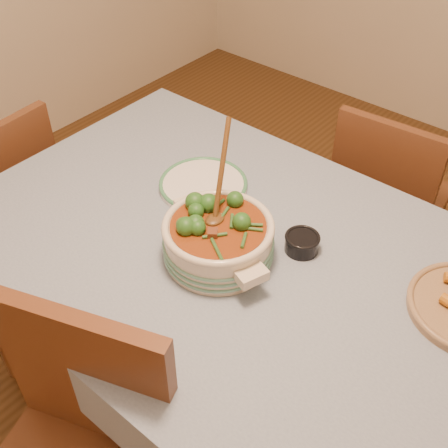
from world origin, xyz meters
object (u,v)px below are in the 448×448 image
(chair_far, at_px, (386,195))
(chair_left, at_px, (6,198))
(stew_casserole, at_px, (218,237))
(condiment_bowl, at_px, (302,242))
(dining_table, at_px, (242,278))
(white_plate, at_px, (203,184))

(chair_far, height_order, chair_left, chair_far)
(stew_casserole, distance_m, condiment_bowl, 0.24)
(chair_left, bearing_deg, dining_table, 91.12)
(dining_table, xyz_separation_m, white_plate, (-0.28, 0.16, 0.10))
(condiment_bowl, bearing_deg, chair_far, 94.52)
(stew_casserole, relative_size, condiment_bowl, 3.31)
(stew_casserole, distance_m, white_plate, 0.32)
(chair_far, relative_size, chair_left, 1.01)
(dining_table, height_order, chair_left, chair_left)
(chair_left, bearing_deg, white_plate, 103.91)
(condiment_bowl, height_order, chair_left, chair_left)
(white_plate, bearing_deg, chair_far, 63.81)
(white_plate, height_order, condiment_bowl, condiment_bowl)
(stew_casserole, xyz_separation_m, white_plate, (-0.24, 0.21, -0.06))
(dining_table, xyz_separation_m, condiment_bowl, (0.11, 0.12, 0.12))
(chair_left, bearing_deg, chair_far, 125.31)
(stew_casserole, relative_size, chair_left, 0.45)
(dining_table, bearing_deg, chair_far, 86.22)
(white_plate, bearing_deg, dining_table, -29.21)
(dining_table, xyz_separation_m, chair_far, (0.06, 0.84, -0.18))
(white_plate, xyz_separation_m, chair_far, (0.34, 0.68, -0.29))
(white_plate, relative_size, chair_far, 0.39)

